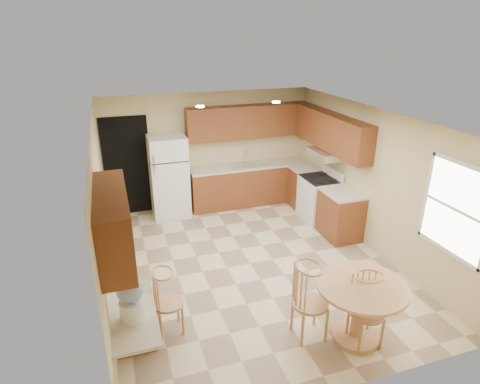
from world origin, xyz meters
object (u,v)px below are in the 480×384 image
object	(u,v)px
stove	(319,198)
dining_table	(360,304)
chair_table_a	(315,299)
chair_desk	(169,299)
refrigerator	(169,176)
chair_table_b	(372,309)
water_crock	(131,297)

from	to	relation	value
stove	dining_table	size ratio (longest dim) A/B	0.98
dining_table	chair_table_a	xyz separation A→B (m)	(-0.55, 0.15, 0.10)
stove	dining_table	bearing A→B (deg)	-110.61
chair_table_a	chair_desk	distance (m)	1.82
refrigerator	dining_table	size ratio (longest dim) A/B	1.54
chair_table_a	chair_desk	size ratio (longest dim) A/B	1.16
refrigerator	chair_table_a	world-z (taller)	refrigerator
stove	chair_desk	distance (m)	4.26
chair_table_b	water_crock	distance (m)	2.82
dining_table	chair_desk	world-z (taller)	chair_desk
stove	chair_table_a	world-z (taller)	stove
dining_table	chair_table_a	size ratio (longest dim) A/B	1.07
chair_table_a	chair_table_b	xyz separation A→B (m)	(0.60, -0.34, -0.05)
refrigerator	chair_table_a	bearing A→B (deg)	-75.96
chair_table_b	dining_table	bearing A→B (deg)	-71.60
chair_table_a	chair_desk	xyz separation A→B (m)	(-1.69, 0.67, -0.09)
stove	dining_table	world-z (taller)	stove
chair_desk	water_crock	bearing A→B (deg)	-44.49
stove	water_crock	xyz separation A→B (m)	(-3.92, -2.97, 0.58)
stove	chair_desk	world-z (taller)	stove
refrigerator	stove	distance (m)	3.15
dining_table	chair_table_b	xyz separation A→B (m)	(0.05, -0.19, 0.05)
refrigerator	water_crock	bearing A→B (deg)	-104.06
stove	chair_desk	xyz separation A→B (m)	(-3.47, -2.47, 0.08)
dining_table	chair_table_b	world-z (taller)	chair_table_b
water_crock	chair_desk	bearing A→B (deg)	48.33
chair_table_a	chair_table_b	bearing A→B (deg)	63.19
dining_table	chair_desk	bearing A→B (deg)	159.90
refrigerator	stove	bearing A→B (deg)	-22.99
dining_table	refrigerator	bearing A→B (deg)	109.99
refrigerator	chair_table_b	distance (m)	4.99
dining_table	chair_desk	xyz separation A→B (m)	(-2.24, 0.82, 0.01)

